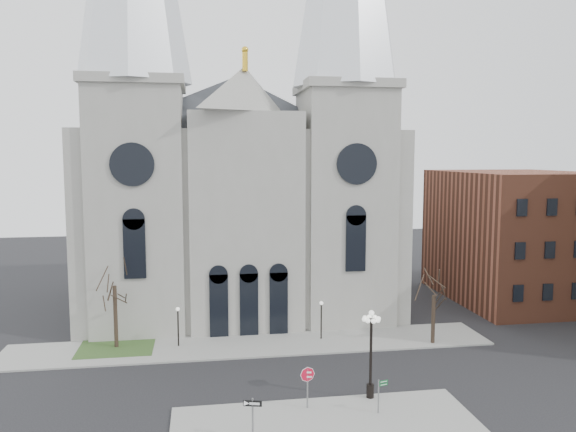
{
  "coord_description": "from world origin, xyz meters",
  "views": [
    {
      "loc": [
        -4.1,
        -34.07,
        15.74
      ],
      "look_at": [
        2.57,
        8.0,
        11.13
      ],
      "focal_mm": 35.0,
      "sensor_mm": 36.0,
      "label": 1
    }
  ],
  "objects": [
    {
      "name": "ground",
      "position": [
        0.0,
        0.0,
        0.0
      ],
      "size": [
        160.0,
        160.0,
        0.0
      ],
      "primitive_type": "plane",
      "color": "black",
      "rests_on": "ground"
    },
    {
      "name": "sidewalk_far",
      "position": [
        0.0,
        11.0,
        0.07
      ],
      "size": [
        40.0,
        6.0,
        0.14
      ],
      "primitive_type": "cube",
      "color": "gray",
      "rests_on": "ground"
    },
    {
      "name": "grass_patch",
      "position": [
        -11.0,
        12.0,
        0.09
      ],
      "size": [
        6.0,
        5.0,
        0.18
      ],
      "primitive_type": "cube",
      "color": "#2D4C20",
      "rests_on": "ground"
    },
    {
      "name": "cathedral",
      "position": [
        0.0,
        22.86,
        18.48
      ],
      "size": [
        33.0,
        26.66,
        54.0
      ],
      "color": "gray",
      "rests_on": "ground"
    },
    {
      "name": "bg_building_brick",
      "position": [
        30.0,
        22.0,
        7.0
      ],
      "size": [
        14.0,
        18.0,
        14.0
      ],
      "primitive_type": "cube",
      "color": "brown",
      "rests_on": "ground"
    },
    {
      "name": "tree_left",
      "position": [
        -11.0,
        12.0,
        5.58
      ],
      "size": [
        3.2,
        3.2,
        7.5
      ],
      "color": "#2D2319",
      "rests_on": "ground"
    },
    {
      "name": "tree_right",
      "position": [
        15.0,
        9.0,
        4.47
      ],
      "size": [
        3.2,
        3.2,
        6.0
      ],
      "color": "#2D2319",
      "rests_on": "ground"
    },
    {
      "name": "ped_lamp_left",
      "position": [
        -6.0,
        11.5,
        2.33
      ],
      "size": [
        0.32,
        0.32,
        3.26
      ],
      "color": "black",
      "rests_on": "sidewalk_far"
    },
    {
      "name": "ped_lamp_right",
      "position": [
        6.0,
        11.5,
        2.33
      ],
      "size": [
        0.32,
        0.32,
        3.26
      ],
      "color": "black",
      "rests_on": "sidewalk_far"
    },
    {
      "name": "stop_sign",
      "position": [
        2.31,
        -1.34,
        2.01
      ],
      "size": [
        0.94,
        0.22,
        2.64
      ],
      "rotation": [
        0.0,
        0.0,
        -0.21
      ],
      "color": "slate",
      "rests_on": "sidewalk_near"
    },
    {
      "name": "globe_lamp",
      "position": [
        6.61,
        -0.5,
        3.77
      ],
      "size": [
        1.26,
        1.26,
        5.78
      ],
      "rotation": [
        0.0,
        0.0,
        -0.01
      ],
      "color": "black",
      "rests_on": "sidewalk_near"
    },
    {
      "name": "one_way_sign",
      "position": [
        -1.41,
        -4.71,
        1.73
      ],
      "size": [
        1.02,
        0.29,
        2.37
      ],
      "rotation": [
        0.0,
        0.0,
        -0.25
      ],
      "color": "slate",
      "rests_on": "sidewalk_near"
    },
    {
      "name": "street_name_sign",
      "position": [
        6.51,
        -2.68,
        1.38
      ],
      "size": [
        0.65,
        0.21,
        2.09
      ],
      "rotation": [
        0.0,
        0.0,
        0.24
      ],
      "color": "slate",
      "rests_on": "sidewalk_near"
    }
  ]
}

